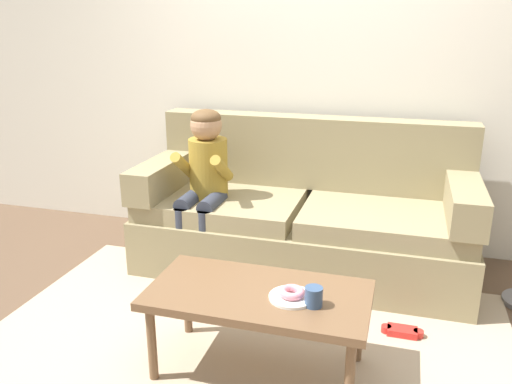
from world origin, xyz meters
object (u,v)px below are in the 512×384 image
(couch, at_px, (304,218))
(toy_controller, at_px, (402,332))
(mug, at_px, (314,297))
(person_child, at_px, (204,175))
(donut, at_px, (292,292))
(coffee_table, at_px, (258,300))

(couch, bearing_deg, toy_controller, -45.85)
(mug, height_order, toy_controller, mug)
(couch, height_order, person_child, person_child)
(donut, distance_m, mug, 0.11)
(coffee_table, bearing_deg, donut, -8.21)
(person_child, relative_size, mug, 12.24)
(mug, bearing_deg, toy_controller, 54.25)
(person_child, height_order, mug, person_child)
(toy_controller, bearing_deg, person_child, 154.95)
(couch, distance_m, donut, 1.26)
(mug, relative_size, toy_controller, 0.40)
(coffee_table, bearing_deg, mug, -12.38)
(mug, xyz_separation_m, toy_controller, (0.40, 0.56, -0.46))
(donut, bearing_deg, mug, -18.58)
(couch, distance_m, mug, 1.32)
(person_child, relative_size, toy_controller, 4.87)
(donut, xyz_separation_m, mug, (0.11, -0.04, 0.01))
(mug, bearing_deg, couch, 102.94)
(couch, relative_size, toy_controller, 9.75)
(toy_controller, bearing_deg, donut, -138.54)
(coffee_table, distance_m, person_child, 1.24)
(couch, xyz_separation_m, coffee_table, (0.02, -1.22, 0.04))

